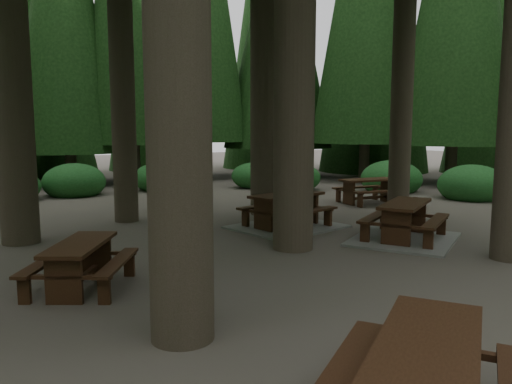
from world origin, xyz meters
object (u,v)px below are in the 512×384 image
picnic_table_c (287,216)px  picnic_table_d (368,187)px  picnic_table_b (81,258)px  picnic_table_e (427,374)px  picnic_table_a (404,227)px

picnic_table_c → picnic_table_d: bearing=12.3°
picnic_table_b → picnic_table_e: picnic_table_e is taller
picnic_table_c → picnic_table_a: bearing=-71.0°
picnic_table_a → picnic_table_c: size_ratio=1.09×
picnic_table_d → picnic_table_e: size_ratio=0.81×
picnic_table_a → picnic_table_c: bearing=90.4°
picnic_table_d → picnic_table_b: bearing=-149.0°
picnic_table_b → picnic_table_c: picnic_table_c is taller
picnic_table_d → picnic_table_e: picnic_table_e is taller
picnic_table_d → picnic_table_a: bearing=-117.6°
picnic_table_b → picnic_table_e: bearing=-132.5°
picnic_table_b → picnic_table_d: picnic_table_d is taller
picnic_table_a → picnic_table_e: (-5.19, -5.46, 0.26)m
picnic_table_b → picnic_table_e: size_ratio=0.86×
picnic_table_b → picnic_table_d: 11.14m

